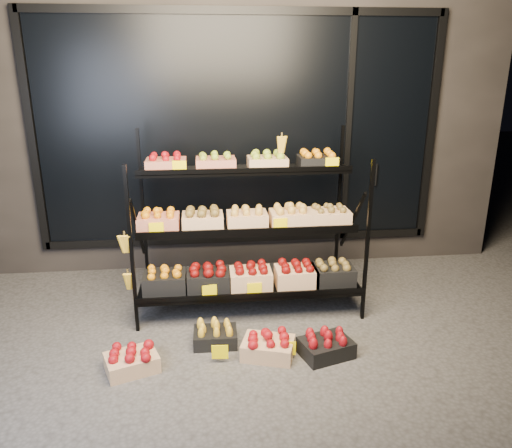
{
  "coord_description": "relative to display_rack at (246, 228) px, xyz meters",
  "views": [
    {
      "loc": [
        -0.4,
        -3.82,
        2.29
      ],
      "look_at": [
        0.07,
        0.55,
        0.84
      ],
      "focal_mm": 35.0,
      "sensor_mm": 36.0,
      "label": 1
    }
  ],
  "objects": [
    {
      "name": "floor_crate_right",
      "position": [
        0.56,
        -0.98,
        -0.69
      ],
      "size": [
        0.47,
        0.4,
        0.2
      ],
      "rotation": [
        0.0,
        0.0,
        0.3
      ],
      "color": "black",
      "rests_on": "ground"
    },
    {
      "name": "building",
      "position": [
        0.02,
        1.99,
        0.96
      ],
      "size": [
        6.0,
        2.08,
        3.5
      ],
      "color": "#2D2826",
      "rests_on": "ground"
    },
    {
      "name": "display_rack",
      "position": [
        0.0,
        0.0,
        0.0
      ],
      "size": [
        2.18,
        1.02,
        1.72
      ],
      "color": "black",
      "rests_on": "ground"
    },
    {
      "name": "ground",
      "position": [
        0.02,
        -0.6,
        -0.79
      ],
      "size": [
        24.0,
        24.0,
        0.0
      ],
      "primitive_type": "plane",
      "color": "#514F4C",
      "rests_on": "ground"
    },
    {
      "name": "floor_crate_midright",
      "position": [
        0.09,
        -0.94,
        -0.69
      ],
      "size": [
        0.48,
        0.41,
        0.2
      ],
      "rotation": [
        0.0,
        0.0,
        -0.31
      ],
      "color": "#DBAE7E",
      "rests_on": "ground"
    },
    {
      "name": "floor_crate_left",
      "position": [
        -0.98,
        -1.02,
        -0.69
      ],
      "size": [
        0.46,
        0.4,
        0.2
      ],
      "rotation": [
        0.0,
        0.0,
        0.35
      ],
      "color": "#DBAE7E",
      "rests_on": "ground"
    },
    {
      "name": "tag_floor_b",
      "position": [
        0.24,
        -1.0,
        -0.73
      ],
      "size": [
        0.13,
        0.01,
        0.12
      ],
      "primitive_type": "cube",
      "color": "#FFE000",
      "rests_on": "ground"
    },
    {
      "name": "floor_crate_midleft",
      "position": [
        -0.33,
        -0.71,
        -0.7
      ],
      "size": [
        0.37,
        0.27,
        0.19
      ],
      "rotation": [
        0.0,
        0.0,
        -0.02
      ],
      "color": "black",
      "rests_on": "ground"
    },
    {
      "name": "tag_floor_a",
      "position": [
        -0.3,
        -1.0,
        -0.73
      ],
      "size": [
        0.13,
        0.01,
        0.12
      ],
      "primitive_type": "cube",
      "color": "#FFE000",
      "rests_on": "ground"
    }
  ]
}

